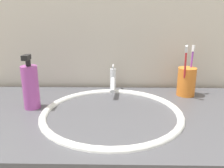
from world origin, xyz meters
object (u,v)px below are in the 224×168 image
Objects in this scene: toothbrush_cup at (186,82)px; toothbrush_red at (185,68)px; faucet at (113,81)px; soap_dispenser at (31,86)px; toothbrush_purple at (191,66)px.

toothbrush_red is at bearing -120.17° from toothbrush_cup.
faucet is 0.28m from toothbrush_red.
toothbrush_red is 1.07× the size of soap_dispenser.
faucet is 0.32m from soap_dispenser.
toothbrush_cup reaches higher than faucet.
toothbrush_cup is at bearing 14.18° from soap_dispenser.
toothbrush_purple reaches higher than soap_dispenser.
toothbrush_cup is at bearing 59.83° from toothbrush_red.
faucet is 0.81× the size of toothbrush_purple.
toothbrush_red reaches higher than soap_dispenser.
faucet is at bearing 174.35° from toothbrush_cup.
toothbrush_cup is 0.57m from soap_dispenser.
toothbrush_cup is 0.56× the size of toothbrush_red.
faucet is at bearing 166.49° from toothbrush_red.
soap_dispenser is at bearing -168.90° from toothbrush_red.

